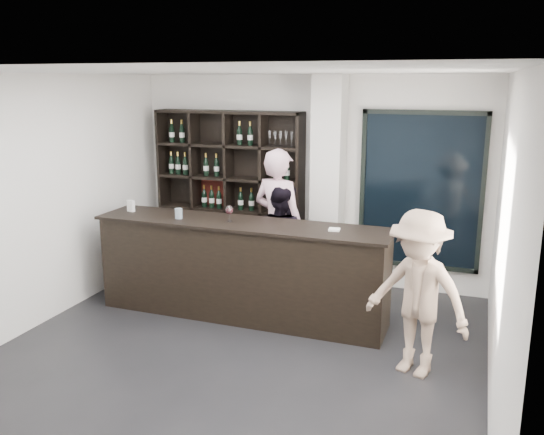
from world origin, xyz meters
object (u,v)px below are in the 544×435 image
at_px(taster_black, 281,242).
at_px(wine_shelf, 230,194).
at_px(taster_pink, 278,224).
at_px(tasting_counter, 241,270).
at_px(customer, 418,294).

bearing_deg(taster_black, wine_shelf, -17.67).
bearing_deg(taster_pink, taster_black, 164.57).
bearing_deg(wine_shelf, taster_black, -34.25).
bearing_deg(wine_shelf, taster_pink, -34.40).
relative_size(wine_shelf, taster_black, 1.56).
relative_size(tasting_counter, taster_black, 2.34).
distance_m(taster_pink, customer, 2.45).
bearing_deg(taster_pink, tasting_counter, 91.31).
bearing_deg(taster_black, tasting_counter, 88.15).
height_order(wine_shelf, taster_black, wine_shelf).
bearing_deg(wine_shelf, customer, -36.27).
distance_m(wine_shelf, tasting_counter, 1.78).
bearing_deg(tasting_counter, customer, -17.90).
distance_m(taster_pink, taster_black, 0.23).
bearing_deg(taster_pink, customer, 158.49).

